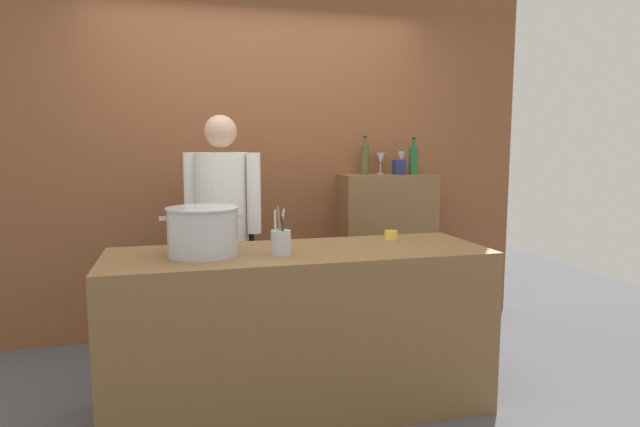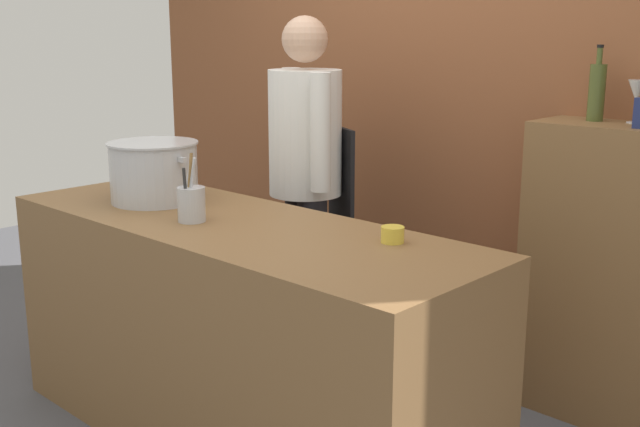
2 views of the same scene
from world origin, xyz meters
The scene contains 13 objects.
ground_plane centered at (0.00, 0.00, 0.00)m, with size 8.00×8.00×0.00m, color #4C4C51.
brick_back_panel centered at (0.00, 1.40, 1.50)m, with size 4.40×0.10×3.00m, color brown.
prep_counter centered at (0.00, 0.00, 0.45)m, with size 2.05×0.70×0.90m, color brown.
bar_cabinet centered at (0.99, 1.19, 0.62)m, with size 0.76×0.32×1.24m, color brown.
chef centered at (-0.35, 0.75, 0.96)m, with size 0.48×0.41×1.66m.
stockpot_large centered at (-0.51, 0.01, 1.02)m, with size 0.43×0.37×0.25m.
utensil_crock centered at (-0.12, -0.10, 0.97)m, with size 0.10×0.10×0.26m.
butter_jar centered at (0.60, 0.18, 0.93)m, with size 0.08×0.08×0.05m, color yellow.
wine_bottle_green centered at (1.18, 1.13, 1.35)m, with size 0.07×0.07×0.29m.
wine_bottle_olive centered at (0.81, 1.23, 1.36)m, with size 0.07×0.07×0.30m.
wine_glass_short centered at (1.12, 1.23, 1.37)m, with size 0.07×0.07×0.18m.
wine_glass_tall centered at (0.96, 1.27, 1.36)m, with size 0.07×0.07×0.17m.
spice_tin_navy centered at (1.06, 1.14, 1.29)m, with size 0.08×0.08×0.11m, color navy.
Camera 1 is at (-0.63, -2.78, 1.46)m, focal length 30.04 mm.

